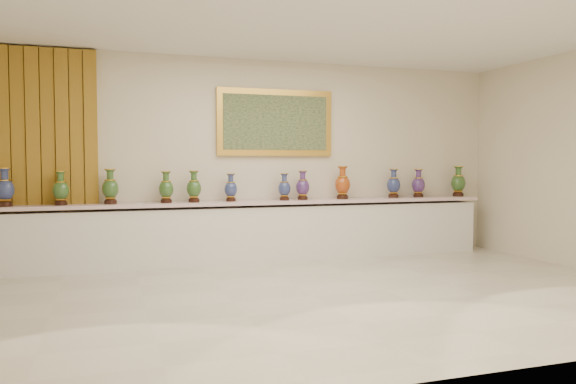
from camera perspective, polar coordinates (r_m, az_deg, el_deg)
name	(u,v)px	position (r m, az deg, el deg)	size (l,w,h in m)	color
ground	(313,296)	(6.25, 2.54, -10.49)	(8.00, 8.00, 0.00)	beige
room	(77,153)	(8.13, -20.63, 3.73)	(8.00, 8.00, 8.00)	beige
counter	(258,232)	(8.31, -3.04, -4.07)	(7.28, 0.48, 0.90)	white
vase_0	(5,189)	(8.00, -26.83, 0.26)	(0.26, 0.26, 0.49)	black
vase_1	(61,190)	(7.94, -22.08, 0.21)	(0.24, 0.24, 0.45)	black
vase_2	(110,188)	(7.96, -17.60, 0.37)	(0.28, 0.28, 0.48)	black
vase_3	(166,189)	(7.98, -12.28, 0.34)	(0.24, 0.24, 0.44)	black
vase_4	(194,188)	(8.02, -9.53, 0.40)	(0.26, 0.26, 0.45)	black
vase_5	(231,189)	(8.15, -5.83, 0.33)	(0.22, 0.22, 0.40)	black
vase_6	(284,188)	(8.34, -0.37, 0.40)	(0.24, 0.24, 0.40)	black
vase_7	(303,187)	(8.45, 1.50, 0.55)	(0.22, 0.22, 0.44)	black
vase_8	(343,184)	(8.68, 5.56, 0.80)	(0.29, 0.29, 0.51)	black
vase_9	(394,185)	(9.12, 10.68, 0.74)	(0.26, 0.26, 0.46)	black
vase_10	(418,184)	(9.34, 13.10, 0.75)	(0.27, 0.27, 0.46)	black
vase_11	(458,183)	(9.75, 16.91, 0.91)	(0.31, 0.31, 0.50)	black
label_card	(139,204)	(7.85, -14.88, -1.17)	(0.10, 0.06, 0.00)	white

